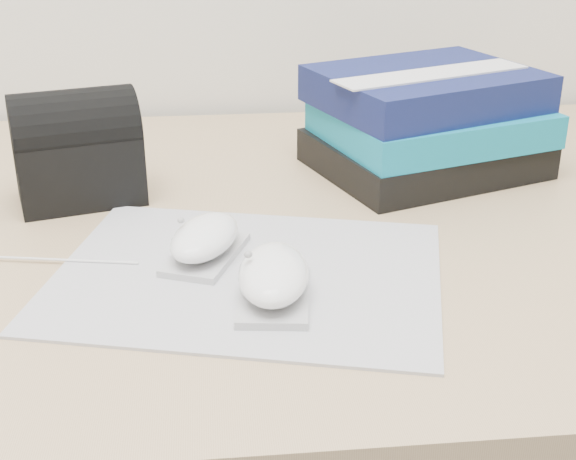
{
  "coord_description": "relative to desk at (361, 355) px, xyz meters",
  "views": [
    {
      "loc": [
        -0.19,
        0.76,
        1.08
      ],
      "look_at": [
        -0.12,
        1.45,
        0.77
      ],
      "focal_mm": 50.0,
      "sensor_mm": 36.0,
      "label": 1
    }
  ],
  "objects": [
    {
      "name": "desk",
      "position": [
        0.0,
        0.0,
        0.0
      ],
      "size": [
        1.6,
        0.8,
        0.73
      ],
      "color": "tan",
      "rests_on": "ground"
    },
    {
      "name": "mousepad",
      "position": [
        -0.16,
        -0.21,
        0.24
      ],
      "size": [
        0.42,
        0.36,
        0.0
      ],
      "primitive_type": "cube",
      "rotation": [
        0.0,
        0.0,
        -0.25
      ],
      "color": "gray",
      "rests_on": "desk"
    },
    {
      "name": "mouse_rear",
      "position": [
        -0.2,
        -0.17,
        0.26
      ],
      "size": [
        0.09,
        0.12,
        0.04
      ],
      "color": "#B1B0B3",
      "rests_on": "mousepad"
    },
    {
      "name": "mouse_front",
      "position": [
        -0.14,
        -0.26,
        0.26
      ],
      "size": [
        0.08,
        0.12,
        0.05
      ],
      "color": "#ACACAF",
      "rests_on": "mousepad"
    },
    {
      "name": "usb_cable",
      "position": [
        -0.36,
        -0.16,
        0.24
      ],
      "size": [
        0.2,
        0.04,
        0.0
      ],
      "primitive_type": "cylinder",
      "rotation": [
        0.0,
        1.57,
        -0.19
      ],
      "color": "white",
      "rests_on": "mousepad"
    },
    {
      "name": "book_stack",
      "position": [
        0.08,
        0.06,
        0.3
      ],
      "size": [
        0.31,
        0.28,
        0.13
      ],
      "color": "black",
      "rests_on": "desk"
    },
    {
      "name": "pouch",
      "position": [
        -0.34,
        0.0,
        0.3
      ],
      "size": [
        0.16,
        0.13,
        0.13
      ],
      "color": "black",
      "rests_on": "desk"
    }
  ]
}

